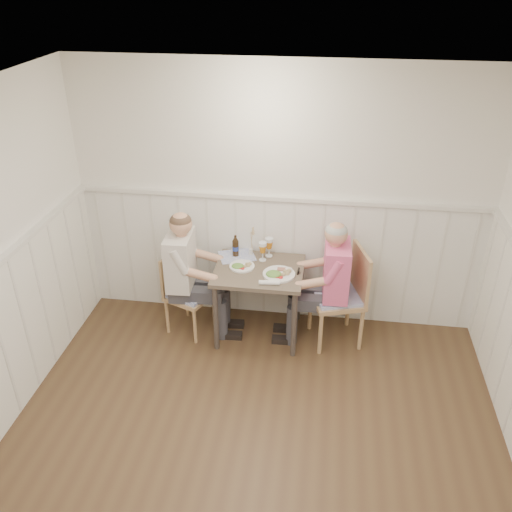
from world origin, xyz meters
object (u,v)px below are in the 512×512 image
at_px(chair_right, 343,293).
at_px(chair_left, 185,290).
at_px(diner_cream, 186,283).
at_px(beer_bottle, 236,247).
at_px(dining_table, 259,279).
at_px(man_in_pink, 330,293).
at_px(grass_vase, 251,242).

relative_size(chair_right, chair_left, 1.18).
xyz_separation_m(diner_cream, beer_bottle, (0.44, 0.26, 0.29)).
distance_m(dining_table, beer_bottle, 0.40).
bearing_deg(man_in_pink, beer_bottle, 166.36).
bearing_deg(grass_vase, beer_bottle, -165.35).
bearing_deg(chair_left, diner_cream, -53.22).
bearing_deg(man_in_pink, chair_right, 19.05).
distance_m(chair_right, chair_left, 1.55).
bearing_deg(chair_right, man_in_pink, -160.95).
height_order(chair_left, diner_cream, diner_cream).
relative_size(diner_cream, beer_bottle, 5.88).
bearing_deg(dining_table, chair_right, 2.25).
xyz_separation_m(chair_left, grass_vase, (0.62, 0.26, 0.45)).
distance_m(dining_table, diner_cream, 0.71).
height_order(dining_table, beer_bottle, beer_bottle).
distance_m(dining_table, chair_right, 0.82).
xyz_separation_m(chair_right, man_in_pink, (-0.12, -0.04, 0.02)).
relative_size(dining_table, grass_vase, 2.55).
height_order(diner_cream, beer_bottle, diner_cream).
bearing_deg(dining_table, beer_bottle, 140.19).
distance_m(dining_table, grass_vase, 0.38).
distance_m(chair_left, beer_bottle, 0.66).
height_order(chair_right, chair_left, chair_right).
bearing_deg(chair_right, dining_table, -177.75).
distance_m(chair_right, grass_vase, 1.02).
bearing_deg(beer_bottle, chair_right, -9.88).
xyz_separation_m(chair_right, grass_vase, (-0.93, 0.22, 0.37)).
distance_m(man_in_pink, beer_bottle, 1.02).
height_order(dining_table, grass_vase, grass_vase).
relative_size(chair_right, diner_cream, 0.74).
distance_m(chair_right, beer_bottle, 1.13).
height_order(man_in_pink, diner_cream, diner_cream).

